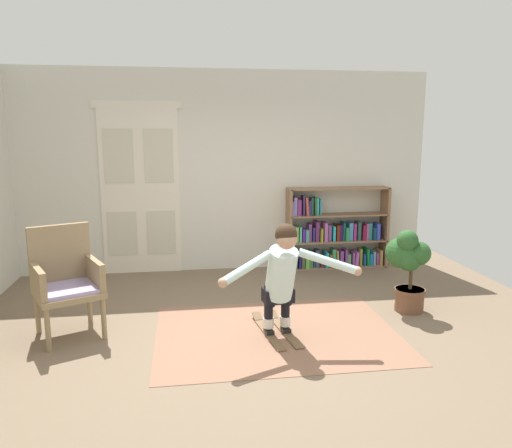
{
  "coord_description": "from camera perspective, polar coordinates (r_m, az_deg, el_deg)",
  "views": [
    {
      "loc": [
        -0.61,
        -4.58,
        2.03
      ],
      "look_at": [
        0.14,
        0.56,
        1.05
      ],
      "focal_mm": 34.43,
      "sensor_mm": 36.0,
      "label": 1
    }
  ],
  "objects": [
    {
      "name": "potted_plant",
      "position": [
        5.82,
        17.21,
        -4.23
      ],
      "size": [
        0.47,
        0.42,
        0.96
      ],
      "color": "brown",
      "rests_on": "ground"
    },
    {
      "name": "skis_pair",
      "position": [
        5.16,
        2.31,
        -12.21
      ],
      "size": [
        0.39,
        0.92,
        0.07
      ],
      "color": "brown",
      "rests_on": "rug"
    },
    {
      "name": "bookshelf",
      "position": [
        7.47,
        8.92,
        -1.28
      ],
      "size": [
        1.53,
        0.3,
        1.21
      ],
      "color": "#8A684C",
      "rests_on": "ground"
    },
    {
      "name": "rug",
      "position": [
        5.14,
        2.43,
        -12.54
      ],
      "size": [
        2.45,
        1.83,
        0.01
      ],
      "primitive_type": "cube",
      "color": "#8A614C",
      "rests_on": "ground"
    },
    {
      "name": "back_wall",
      "position": [
        7.23,
        -3.48,
        6.08
      ],
      "size": [
        6.0,
        0.1,
        2.9
      ],
      "primitive_type": "cube",
      "color": "silver",
      "rests_on": "ground"
    },
    {
      "name": "double_door",
      "position": [
        7.19,
        -13.3,
        4.02
      ],
      "size": [
        1.22,
        0.05,
        2.45
      ],
      "color": "silver",
      "rests_on": "ground"
    },
    {
      "name": "ground_plane",
      "position": [
        5.05,
        -0.68,
        -13.05
      ],
      "size": [
        7.2,
        7.2,
        0.0
      ],
      "primitive_type": "plane",
      "color": "#725E4A"
    },
    {
      "name": "wicker_chair",
      "position": [
        5.3,
        -21.23,
        -5.92
      ],
      "size": [
        0.8,
        0.8,
        1.1
      ],
      "color": "#8F7956",
      "rests_on": "ground"
    },
    {
      "name": "person_skier",
      "position": [
        4.78,
        3.04,
        -5.62
      ],
      "size": [
        1.39,
        0.69,
        1.11
      ],
      "color": "white",
      "rests_on": "skis_pair"
    }
  ]
}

